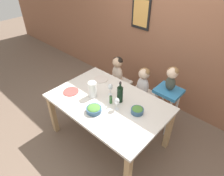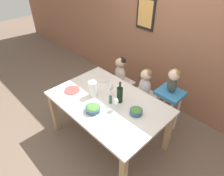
# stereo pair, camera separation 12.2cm
# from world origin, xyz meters

# --- Properties ---
(ground_plane) EXTENTS (14.00, 14.00, 0.00)m
(ground_plane) POSITION_xyz_m (0.00, 0.00, 0.00)
(ground_plane) COLOR #705B4C
(wall_back) EXTENTS (10.00, 0.09, 2.70)m
(wall_back) POSITION_xyz_m (-0.00, 1.38, 1.35)
(wall_back) COLOR #8E5B42
(wall_back) RESTS_ON ground_plane
(dining_table) EXTENTS (1.57, 1.03, 0.73)m
(dining_table) POSITION_xyz_m (0.00, 0.00, 0.65)
(dining_table) COLOR silver
(dining_table) RESTS_ON ground_plane
(chair_far_left) EXTENTS (0.43, 0.38, 0.44)m
(chair_far_left) POSITION_xyz_m (-0.51, 0.77, 0.37)
(chair_far_left) COLOR silver
(chair_far_left) RESTS_ON ground_plane
(chair_far_center) EXTENTS (0.43, 0.38, 0.44)m
(chair_far_center) POSITION_xyz_m (0.04, 0.77, 0.37)
(chair_far_center) COLOR silver
(chair_far_center) RESTS_ON ground_plane
(chair_right_highchair) EXTENTS (0.36, 0.33, 0.75)m
(chair_right_highchair) POSITION_xyz_m (0.48, 0.77, 0.58)
(chair_right_highchair) COLOR silver
(chair_right_highchair) RESTS_ON ground_plane
(person_child_left) EXTENTS (0.21, 0.18, 0.48)m
(person_child_left) POSITION_xyz_m (-0.51, 0.77, 0.72)
(person_child_left) COLOR beige
(person_child_left) RESTS_ON chair_far_left
(person_child_center) EXTENTS (0.21, 0.18, 0.48)m
(person_child_center) POSITION_xyz_m (0.04, 0.77, 0.72)
(person_child_center) COLOR silver
(person_child_center) RESTS_ON chair_far_center
(person_baby_right) EXTENTS (0.16, 0.16, 0.36)m
(person_baby_right) POSITION_xyz_m (0.48, 0.77, 0.98)
(person_baby_right) COLOR #3D4238
(person_baby_right) RESTS_ON chair_right_highchair
(wine_bottle) EXTENTS (0.08, 0.08, 0.31)m
(wine_bottle) POSITION_xyz_m (0.11, 0.11, 0.85)
(wine_bottle) COLOR black
(wine_bottle) RESTS_ON dining_table
(paper_towel_roll) EXTENTS (0.11, 0.11, 0.22)m
(paper_towel_roll) POSITION_xyz_m (-0.24, -0.06, 0.85)
(paper_towel_roll) COLOR white
(paper_towel_roll) RESTS_ON dining_table
(wine_glass_near) EXTENTS (0.07, 0.07, 0.18)m
(wine_glass_near) POSITION_xyz_m (0.19, -0.04, 0.86)
(wine_glass_near) COLOR white
(wine_glass_near) RESTS_ON dining_table
(wine_glass_far) EXTENTS (0.07, 0.07, 0.18)m
(wine_glass_far) POSITION_xyz_m (-0.08, 0.14, 0.86)
(wine_glass_far) COLOR white
(wine_glass_far) RESTS_ON dining_table
(salad_bowl_large) EXTENTS (0.19, 0.19, 0.08)m
(salad_bowl_large) POSITION_xyz_m (0.01, -0.27, 0.77)
(salad_bowl_large) COLOR #335675
(salad_bowl_large) RESTS_ON dining_table
(salad_bowl_small) EXTENTS (0.16, 0.16, 0.08)m
(salad_bowl_small) POSITION_xyz_m (0.42, 0.09, 0.77)
(salad_bowl_small) COLOR #335675
(salad_bowl_small) RESTS_ON dining_table
(dinner_plate_front_left) EXTENTS (0.22, 0.22, 0.01)m
(dinner_plate_front_left) POSITION_xyz_m (-0.54, -0.20, 0.74)
(dinner_plate_front_left) COLOR #D14C47
(dinner_plate_front_left) RESTS_ON dining_table
(dinner_plate_back_left) EXTENTS (0.22, 0.22, 0.01)m
(dinner_plate_back_left) POSITION_xyz_m (-0.44, 0.31, 0.74)
(dinner_plate_back_left) COLOR silver
(dinner_plate_back_left) RESTS_ON dining_table
(condiment_bottle_hot_sauce) EXTENTS (0.04, 0.04, 0.13)m
(condiment_bottle_hot_sauce) POSITION_xyz_m (0.05, -0.00, 0.80)
(condiment_bottle_hot_sauce) COLOR #336633
(condiment_bottle_hot_sauce) RESTS_ON dining_table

